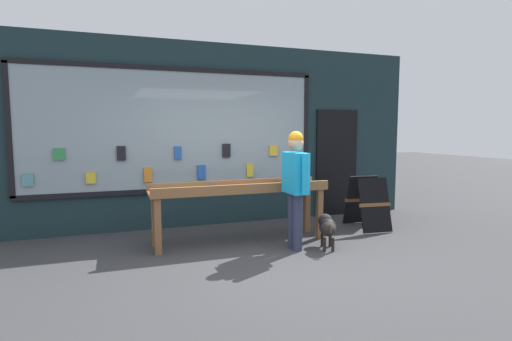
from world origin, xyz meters
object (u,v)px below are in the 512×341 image
Objects in this scene: person_browsing at (295,181)px; small_dog at (327,227)px; sandwich_board_sign at (367,202)px; display_table_main at (240,194)px.

small_dog is (0.46, -0.12, -0.67)m from person_browsing.
sandwich_board_sign is (1.25, 0.80, 0.14)m from small_dog.
small_dog is 0.67× the size of sandwich_board_sign.
sandwich_board_sign reaches higher than small_dog.
display_table_main reaches higher than small_dog.
small_dog is 1.49m from sandwich_board_sign.
sandwich_board_sign is (2.33, 0.06, -0.29)m from display_table_main.
sandwich_board_sign is (1.71, 0.68, -0.53)m from person_browsing.
person_browsing is 1.90× the size of sandwich_board_sign.
display_table_main is 1.38m from small_dog.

